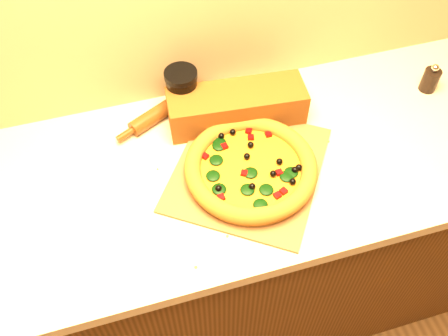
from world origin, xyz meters
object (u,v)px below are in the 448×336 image
(dark_jar, at_px, (182,92))
(pizza, at_px, (251,168))
(pizza_peel, at_px, (250,164))
(pepper_grinder, at_px, (430,79))
(rolling_pin, at_px, (163,110))

(dark_jar, bearing_deg, pizza, -68.22)
(pizza, bearing_deg, pizza_peel, 73.95)
(pizza_peel, xyz_separation_m, dark_jar, (-0.13, 0.26, 0.07))
(pizza, relative_size, pepper_grinder, 3.67)
(pizza_peel, distance_m, dark_jar, 0.30)
(pepper_grinder, relative_size, rolling_pin, 0.32)
(rolling_pin, height_order, dark_jar, dark_jar)
(rolling_pin, relative_size, dark_jar, 2.00)
(pizza, distance_m, dark_jar, 0.32)
(pepper_grinder, height_order, rolling_pin, pepper_grinder)
(pizza, height_order, pepper_grinder, pepper_grinder)
(pizza_peel, relative_size, dark_jar, 3.91)
(pepper_grinder, relative_size, dark_jar, 0.64)
(rolling_pin, bearing_deg, pepper_grinder, -8.41)
(pepper_grinder, bearing_deg, pizza, -165.40)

